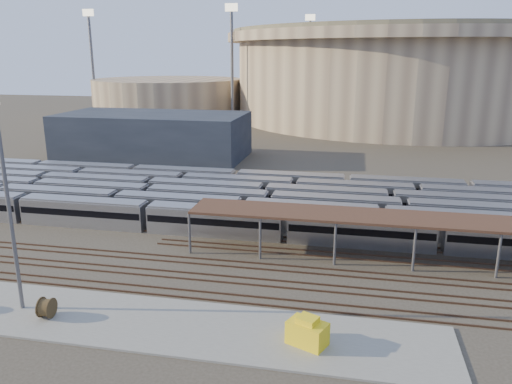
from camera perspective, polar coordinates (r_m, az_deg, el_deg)
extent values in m
plane|color=#383026|center=(57.78, -0.34, -8.07)|extent=(420.00, 420.00, 0.00)
cube|color=gray|center=(46.24, -10.61, -14.64)|extent=(50.00, 9.00, 0.20)
cube|color=#B0B0B5|center=(64.04, 3.39, -3.96)|extent=(112.00, 2.90, 3.60)
cube|color=#B0B0B5|center=(69.12, -1.59, -2.45)|extent=(112.00, 2.90, 3.60)
cube|color=#B0B0B5|center=(72.45, 1.56, -1.60)|extent=(112.00, 2.90, 3.60)
cube|color=#B0B0B5|center=(76.68, 0.92, -0.63)|extent=(112.00, 2.90, 3.60)
cube|color=#B0B0B5|center=(80.07, 4.41, 0.03)|extent=(112.00, 2.90, 3.60)
cube|color=#B0B0B5|center=(85.93, -2.30, 1.14)|extent=(112.00, 2.90, 3.60)
cylinder|color=#5C5C61|center=(60.03, -7.61, -4.72)|extent=(0.30, 0.30, 5.00)
cylinder|color=#5C5C61|center=(64.85, -6.06, -3.11)|extent=(0.30, 0.30, 5.00)
cylinder|color=#5C5C61|center=(57.90, 0.48, -5.35)|extent=(0.30, 0.30, 5.00)
cylinder|color=#5C5C61|center=(62.89, 1.42, -3.63)|extent=(0.30, 0.30, 5.00)
cylinder|color=#5C5C61|center=(57.00, 9.01, -5.89)|extent=(0.30, 0.30, 5.00)
cylinder|color=#5C5C61|center=(62.06, 9.26, -4.10)|extent=(0.30, 0.30, 5.00)
cylinder|color=#5C5C61|center=(57.38, 17.63, -6.32)|extent=(0.30, 0.30, 5.00)
cylinder|color=#5C5C61|center=(62.41, 17.16, -4.50)|extent=(0.30, 0.30, 5.00)
cylinder|color=#5C5C61|center=(59.01, 25.97, -6.59)|extent=(0.30, 0.30, 5.00)
cylinder|color=#5C5C61|center=(63.92, 24.84, -4.80)|extent=(0.30, 0.30, 5.00)
cube|color=#3B2518|center=(59.67, 21.68, -3.15)|extent=(60.00, 6.00, 0.30)
cube|color=#4C3323|center=(56.17, -0.71, -8.69)|extent=(170.00, 0.12, 0.18)
cube|color=#4C3323|center=(57.52, -0.39, -8.09)|extent=(170.00, 0.12, 0.18)
cube|color=#4C3323|center=(52.64, -1.65, -10.44)|extent=(170.00, 0.12, 0.18)
cube|color=#4C3323|center=(53.96, -1.28, -9.76)|extent=(170.00, 0.12, 0.18)
cube|color=#4C3323|center=(49.18, -2.73, -12.43)|extent=(170.00, 0.12, 0.18)
cube|color=#4C3323|center=(50.47, -2.30, -11.65)|extent=(170.00, 0.12, 0.18)
cylinder|color=tan|center=(192.54, 16.08, 12.23)|extent=(116.00, 116.00, 28.00)
cylinder|color=tan|center=(192.43, 16.43, 16.83)|extent=(124.00, 124.00, 3.00)
cylinder|color=brown|center=(192.52, 16.49, 17.49)|extent=(120.00, 120.00, 1.50)
cylinder|color=tan|center=(195.81, -9.93, 10.58)|extent=(56.00, 56.00, 14.00)
cube|color=#1E232D|center=(117.66, -11.67, 6.35)|extent=(42.00, 20.00, 10.00)
cylinder|color=#5C5C61|center=(166.97, -2.75, 13.75)|extent=(1.00, 1.00, 36.00)
cube|color=#FFF2CC|center=(167.49, -2.84, 20.33)|extent=(4.00, 0.60, 2.40)
cylinder|color=#5C5C61|center=(196.83, -18.15, 13.29)|extent=(1.00, 1.00, 36.00)
cube|color=#FFF2CC|center=(197.26, -18.64, 18.86)|extent=(4.00, 0.60, 2.40)
cylinder|color=#5C5C61|center=(212.90, 6.06, 14.07)|extent=(1.00, 1.00, 36.00)
cube|color=#FFF2CC|center=(213.30, 6.22, 19.23)|extent=(4.00, 0.60, 2.40)
cylinder|color=brown|center=(49.69, -22.82, -12.07)|extent=(1.12, 1.90, 1.85)
cylinder|color=#5C5C61|center=(49.30, -26.35, -2.03)|extent=(0.36, 0.36, 18.86)
cube|color=yellow|center=(42.39, 5.88, -15.75)|extent=(3.65, 3.04, 1.96)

